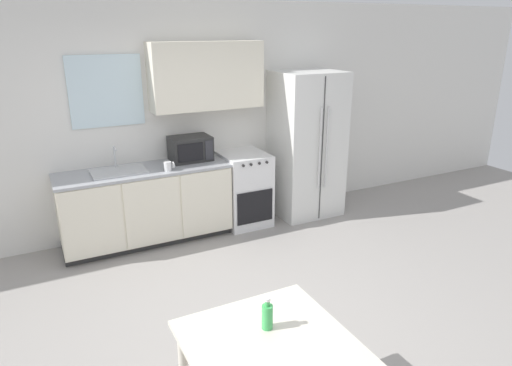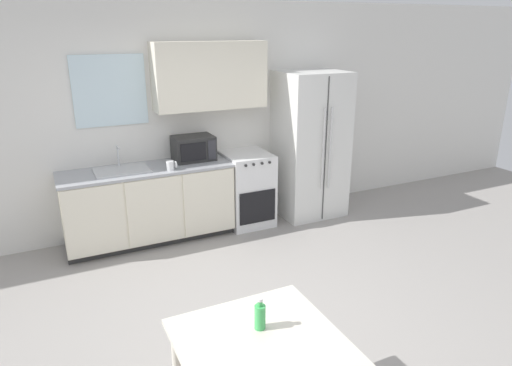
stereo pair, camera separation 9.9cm
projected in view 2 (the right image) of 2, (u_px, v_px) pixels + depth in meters
ground_plane at (245, 327)px, 3.83m from camera, size 12.00×12.00×0.00m
wall_back at (170, 113)px, 5.37m from camera, size 12.00×0.38×2.70m
kitchen_counter at (149, 204)px, 5.27m from camera, size 1.92×0.62×0.89m
oven_range at (247, 188)px, 5.76m from camera, size 0.55×0.65×0.92m
refrigerator at (310, 145)px, 5.93m from camera, size 0.83×0.75×1.87m
kitchen_sink at (122, 170)px, 5.02m from camera, size 0.58×0.40×0.26m
microwave at (194, 148)px, 5.41m from camera, size 0.47×0.35×0.29m
coffee_mug at (171, 165)px, 5.05m from camera, size 0.12×0.08×0.10m
dining_table at (263, 360)px, 2.57m from camera, size 0.91×0.93×0.72m
drink_bottle at (260, 316)px, 2.64m from camera, size 0.07×0.07×0.20m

